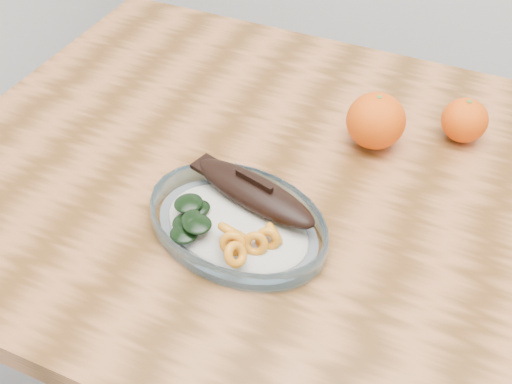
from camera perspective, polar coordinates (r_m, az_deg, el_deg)
dining_table at (r=0.98m, az=7.01°, el=-4.27°), size 1.20×0.80×0.75m
plated_meal at (r=0.84m, az=-1.66°, el=-2.56°), size 0.54×0.54×0.08m
orange_left at (r=0.98m, az=10.60°, el=6.24°), size 0.09×0.09×0.09m
orange_right at (r=1.03m, az=18.05°, el=6.09°), size 0.07×0.07×0.07m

